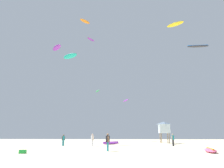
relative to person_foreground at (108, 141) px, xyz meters
The scene contains 17 objects.
ground_plane 7.00m from the person_foreground, 92.82° to the right, with size 120.00×120.00×0.00m, color beige.
person_foreground is the anchor object (origin of this frame).
person_midground 12.33m from the person_foreground, 127.40° to the left, with size 0.40×0.44×1.65m.
person_left 13.53m from the person_foreground, 48.91° to the left, with size 0.45×0.45×1.76m.
person_right 9.11m from the person_foreground, 108.59° to the left, with size 0.40×0.51×1.75m.
kite_grounded_near 14.90m from the person_foreground, 92.45° to the left, with size 3.36×3.59×0.49m.
kite_grounded_mid 9.93m from the person_foreground, ahead, with size 1.55×3.46×0.39m.
lifeguard_tower 22.64m from the person_foreground, 64.85° to the left, with size 2.30×2.30×4.15m.
cooler_box 8.04m from the person_foreground, 157.38° to the right, with size 0.56×0.36×0.32m, color green.
kite_aloft_0 21.64m from the person_foreground, 121.10° to the left, with size 3.38×2.60×0.85m.
kite_aloft_1 21.71m from the person_foreground, 34.27° to the left, with size 3.40×1.10×0.57m.
kite_aloft_2 33.77m from the person_foreground, 109.03° to the left, with size 2.41×2.64×0.49m.
kite_aloft_3 34.84m from the person_foreground, 99.52° to the left, with size 1.81×2.73×0.68m.
kite_aloft_4 30.94m from the person_foreground, 53.84° to the left, with size 3.49×2.82×0.66m.
kite_aloft_5 33.04m from the person_foreground, 122.09° to the left, with size 3.51×3.74×0.91m.
kite_aloft_6 41.38m from the person_foreground, 103.33° to the left, with size 2.19×2.91×0.36m.
kite_aloft_7 31.79m from the person_foreground, 85.93° to the left, with size 2.01×3.59×0.80m.
Camera 1 is at (2.08, -14.96, 1.66)m, focal length 33.07 mm.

